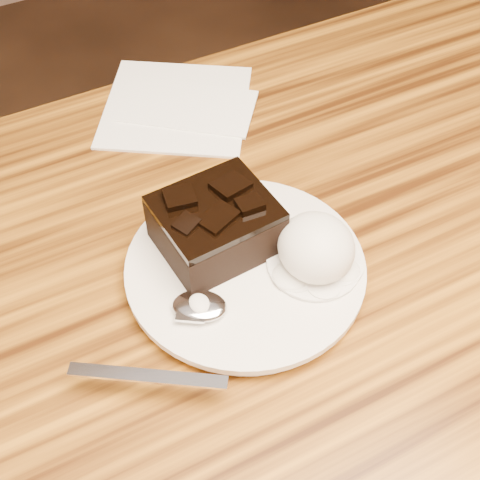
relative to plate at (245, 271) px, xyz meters
name	(u,v)px	position (x,y,z in m)	size (l,w,h in m)	color
plate	(245,271)	(0.00, 0.00, 0.00)	(0.21, 0.21, 0.02)	white
brownie	(216,228)	(-0.01, 0.03, 0.03)	(0.10, 0.08, 0.04)	black
ice_cream_scoop	(316,248)	(0.05, -0.03, 0.03)	(0.06, 0.07, 0.05)	white
melt_puddle	(314,263)	(0.05, -0.03, 0.01)	(0.08, 0.08, 0.00)	white
spoon	(200,307)	(-0.06, -0.03, 0.01)	(0.03, 0.18, 0.01)	silver
napkin	(176,105)	(0.04, 0.25, -0.01)	(0.16, 0.16, 0.01)	white
crumb_a	(227,253)	(-0.01, 0.02, 0.01)	(0.01, 0.01, 0.00)	black
crumb_b	(234,252)	(0.00, 0.02, 0.01)	(0.01, 0.01, 0.00)	black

